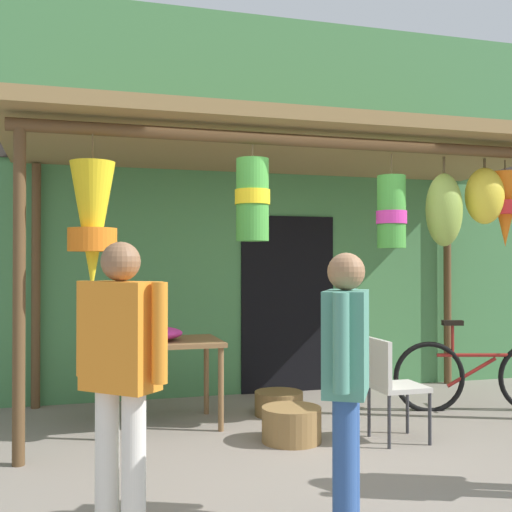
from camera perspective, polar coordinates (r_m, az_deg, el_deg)
The scene contains 11 objects.
ground_plane at distance 5.03m, azimuth 5.19°, elevation -17.55°, with size 30.00×30.00×0.00m, color gray.
shop_facade at distance 7.14m, azimuth -1.77°, elevation 4.79°, with size 11.63×0.29×4.28m.
market_stall_canopy at distance 5.99m, azimuth 4.35°, elevation 8.20°, with size 5.24×2.36×2.70m.
display_table at distance 5.74m, azimuth -8.89°, elevation -8.50°, with size 1.11×0.74×0.77m.
flower_heap_on_table at distance 5.66m, azimuth -9.65°, elevation -7.00°, with size 0.61×0.42×0.13m.
folding_chair at distance 5.34m, azimuth 12.14°, elevation -11.00°, with size 0.40×0.40×0.84m.
wicker_basket_by_table at distance 5.30m, azimuth 3.26°, elevation -15.09°, with size 0.49×0.49×0.28m, color olive.
wicker_basket_spare at distance 6.18m, azimuth 2.09°, elevation -13.28°, with size 0.47×0.47×0.22m, color brown.
parked_bicycle at distance 6.68m, azimuth 19.84°, elevation -10.22°, with size 1.70×0.60×0.92m.
vendor_in_orange at distance 3.48m, azimuth 8.23°, elevation -10.14°, with size 0.39×0.53×1.52m.
customer_foreground at distance 3.48m, azimuth -12.26°, elevation -9.51°, with size 0.46×0.43×1.58m.
Camera 1 is at (-1.73, -4.49, 1.46)m, focal length 43.84 mm.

